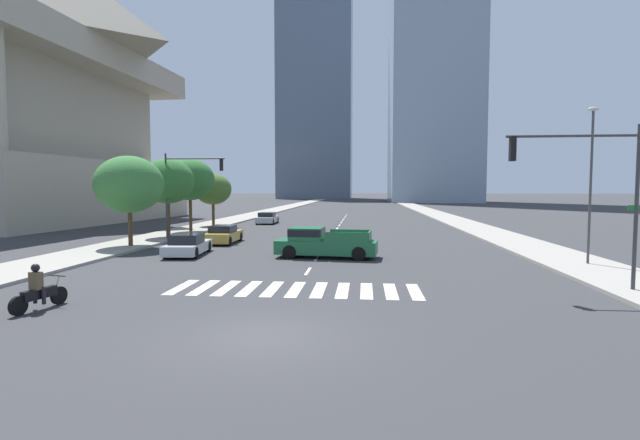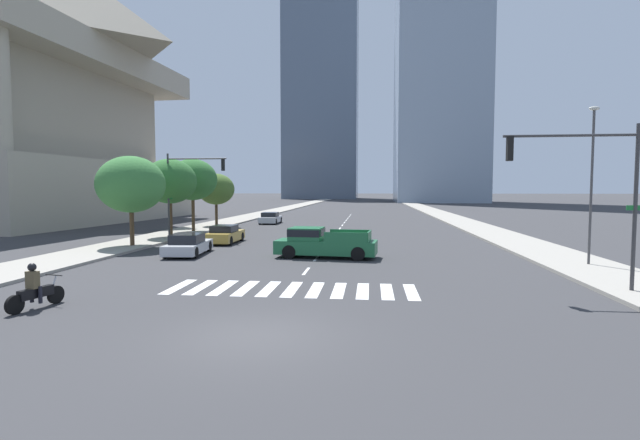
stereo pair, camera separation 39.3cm
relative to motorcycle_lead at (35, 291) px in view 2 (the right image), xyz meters
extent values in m
plane|color=#333335|center=(7.64, -2.00, -0.58)|extent=(800.00, 800.00, 0.00)
cube|color=gray|center=(20.98, 28.00, -0.51)|extent=(4.00, 260.00, 0.15)
cube|color=gray|center=(-5.69, 28.00, -0.51)|extent=(4.00, 260.00, 0.15)
cube|color=silver|center=(3.14, 3.79, -0.58)|extent=(0.45, 2.82, 0.01)
cube|color=silver|center=(4.04, 3.79, -0.58)|extent=(0.45, 2.82, 0.01)
cube|color=silver|center=(4.94, 3.79, -0.58)|extent=(0.45, 2.82, 0.01)
cube|color=silver|center=(5.84, 3.79, -0.58)|extent=(0.45, 2.82, 0.01)
cube|color=silver|center=(6.74, 3.79, -0.58)|extent=(0.45, 2.82, 0.01)
cube|color=silver|center=(7.64, 3.79, -0.58)|extent=(0.45, 2.82, 0.01)
cube|color=silver|center=(8.54, 3.79, -0.58)|extent=(0.45, 2.82, 0.01)
cube|color=silver|center=(9.44, 3.79, -0.58)|extent=(0.45, 2.82, 0.01)
cube|color=silver|center=(10.34, 3.79, -0.58)|extent=(0.45, 2.82, 0.01)
cube|color=silver|center=(11.24, 3.79, -0.58)|extent=(0.45, 2.82, 0.01)
cube|color=silver|center=(12.14, 3.79, -0.58)|extent=(0.45, 2.82, 0.01)
cube|color=silver|center=(7.64, 7.79, -0.58)|extent=(0.14, 2.00, 0.01)
cube|color=silver|center=(7.64, 11.79, -0.58)|extent=(0.14, 2.00, 0.01)
cube|color=silver|center=(7.64, 15.79, -0.58)|extent=(0.14, 2.00, 0.01)
cube|color=silver|center=(7.64, 19.79, -0.58)|extent=(0.14, 2.00, 0.01)
cube|color=silver|center=(7.64, 23.79, -0.58)|extent=(0.14, 2.00, 0.01)
cube|color=silver|center=(7.64, 27.79, -0.58)|extent=(0.14, 2.00, 0.01)
cube|color=silver|center=(7.64, 31.79, -0.58)|extent=(0.14, 2.00, 0.01)
cube|color=silver|center=(7.64, 35.79, -0.58)|extent=(0.14, 2.00, 0.01)
cube|color=silver|center=(7.64, 39.79, -0.58)|extent=(0.14, 2.00, 0.01)
cube|color=silver|center=(7.64, 43.79, -0.58)|extent=(0.14, 2.00, 0.01)
cube|color=silver|center=(7.64, 47.79, -0.58)|extent=(0.14, 2.00, 0.01)
cube|color=silver|center=(7.64, 51.79, -0.58)|extent=(0.14, 2.00, 0.01)
cube|color=silver|center=(7.64, 55.79, -0.58)|extent=(0.14, 2.00, 0.01)
cylinder|color=black|center=(0.16, 0.74, -0.28)|extent=(0.24, 0.61, 0.60)
cylinder|color=black|center=(-0.15, -0.71, -0.28)|extent=(0.24, 0.61, 0.60)
cube|color=black|center=(0.00, 0.02, -0.06)|extent=(0.47, 1.20, 0.32)
cylinder|color=#B2B2B7|center=(0.14, 0.64, 0.02)|extent=(0.13, 0.32, 0.67)
cylinder|color=black|center=(0.15, 0.69, 0.39)|extent=(0.69, 0.18, 0.04)
cube|color=brown|center=(-0.02, -0.08, 0.37)|extent=(0.40, 0.31, 0.55)
sphere|color=black|center=(-0.02, -0.08, 0.78)|extent=(0.26, 0.26, 0.26)
cylinder|color=black|center=(-0.17, 0.05, -0.11)|extent=(0.14, 0.14, 0.55)
cylinder|color=black|center=(0.18, -0.02, -0.11)|extent=(0.14, 0.14, 0.55)
cube|color=#1E6038|center=(8.16, 12.22, 0.01)|extent=(5.74, 2.43, 0.75)
cube|color=#1E6038|center=(7.04, 12.32, 0.74)|extent=(1.95, 1.92, 0.70)
cube|color=black|center=(7.04, 12.32, 0.82)|extent=(1.97, 1.96, 0.39)
cube|color=#1E6038|center=(9.29, 11.19, 0.66)|extent=(2.34, 0.30, 0.55)
cube|color=#1E6038|center=(9.47, 13.01, 0.66)|extent=(2.34, 0.30, 0.55)
cube|color=#1E6038|center=(10.55, 11.99, 0.66)|extent=(0.25, 1.84, 0.55)
cylinder|color=black|center=(6.19, 11.55, -0.20)|extent=(0.78, 0.33, 0.76)
cylinder|color=black|center=(6.35, 13.24, -0.20)|extent=(0.78, 0.33, 0.76)
cylinder|color=black|center=(9.96, 11.19, -0.20)|extent=(0.78, 0.33, 0.76)
cylinder|color=black|center=(10.13, 12.88, -0.20)|extent=(0.78, 0.33, 0.76)
cube|color=#B7BABF|center=(-0.45, 37.44, -0.12)|extent=(1.90, 4.25, 0.62)
cube|color=black|center=(-0.45, 37.23, 0.43)|extent=(1.66, 1.92, 0.49)
cylinder|color=black|center=(-1.31, 38.88, -0.26)|extent=(0.22, 0.64, 0.64)
cylinder|color=black|center=(0.40, 38.89, -0.26)|extent=(0.22, 0.64, 0.64)
cylinder|color=black|center=(-1.29, 36.00, -0.26)|extent=(0.22, 0.64, 0.64)
cylinder|color=black|center=(0.41, 36.01, -0.26)|extent=(0.22, 0.64, 0.64)
cube|color=#B28E38|center=(0.34, 18.61, -0.10)|extent=(1.78, 4.27, 0.65)
cube|color=black|center=(0.34, 18.39, 0.46)|extent=(1.55, 1.92, 0.47)
cylinder|color=black|center=(-0.46, 20.05, -0.26)|extent=(0.22, 0.64, 0.64)
cylinder|color=black|center=(1.12, 20.06, -0.26)|extent=(0.22, 0.64, 0.64)
cylinder|color=black|center=(-0.45, 17.15, -0.26)|extent=(0.22, 0.64, 0.64)
cylinder|color=black|center=(1.13, 17.16, -0.26)|extent=(0.22, 0.64, 0.64)
cube|color=#B7BABF|center=(0.05, 12.53, -0.15)|extent=(2.18, 4.48, 0.55)
cube|color=black|center=(0.07, 12.32, 0.39)|extent=(1.76, 2.08, 0.53)
cylinder|color=black|center=(-0.90, 13.93, -0.26)|extent=(0.27, 0.66, 0.64)
cylinder|color=black|center=(0.74, 14.07, -0.26)|extent=(0.27, 0.66, 0.64)
cylinder|color=black|center=(-0.64, 10.99, -0.26)|extent=(0.27, 0.66, 0.64)
cylinder|color=black|center=(0.99, 11.13, -0.26)|extent=(0.27, 0.66, 0.64)
cylinder|color=#333335|center=(20.08, 4.28, 2.57)|extent=(0.14, 0.14, 6.01)
cylinder|color=#333335|center=(17.75, 4.28, 5.17)|extent=(4.66, 0.10, 0.10)
cube|color=black|center=(15.68, 4.28, 4.72)|extent=(0.20, 0.28, 0.90)
sphere|color=red|center=(15.68, 4.28, 5.02)|extent=(0.18, 0.18, 0.18)
sphere|color=orange|center=(15.68, 4.28, 4.72)|extent=(0.18, 0.18, 0.18)
sphere|color=green|center=(15.68, 4.28, 4.42)|extent=(0.18, 0.18, 0.18)
cube|color=#19662D|center=(20.08, 4.28, 2.57)|extent=(0.60, 0.04, 0.18)
cylinder|color=#333335|center=(-4.49, 20.15, 2.73)|extent=(0.14, 0.14, 6.32)
cylinder|color=#333335|center=(-2.25, 20.15, 5.49)|extent=(4.50, 0.10, 0.10)
cube|color=black|center=(-0.25, 20.15, 5.04)|extent=(0.20, 0.28, 0.90)
sphere|color=red|center=(-0.25, 20.15, 5.34)|extent=(0.18, 0.18, 0.18)
sphere|color=orange|center=(-0.25, 20.15, 5.04)|extent=(0.18, 0.18, 0.18)
sphere|color=green|center=(-0.25, 20.15, 4.74)|extent=(0.18, 0.18, 0.18)
cube|color=#19662D|center=(-4.49, 20.15, 2.57)|extent=(0.60, 0.04, 0.18)
cylinder|color=#3F3F42|center=(21.28, 10.44, 3.29)|extent=(0.12, 0.12, 7.45)
ellipsoid|color=beige|center=(21.28, 10.44, 7.11)|extent=(0.50, 0.24, 0.20)
cylinder|color=#4C3823|center=(-4.89, 15.37, 0.69)|extent=(0.28, 0.28, 2.25)
ellipsoid|color=#387538|center=(-4.89, 15.37, 3.55)|extent=(4.33, 4.33, 3.68)
cylinder|color=#4C3823|center=(-4.89, 21.36, 0.89)|extent=(0.28, 0.28, 2.65)
ellipsoid|color=#2D662D|center=(-4.89, 21.36, 3.85)|extent=(4.07, 4.07, 3.46)
cylinder|color=#4C3823|center=(-4.89, 26.05, 0.97)|extent=(0.28, 0.28, 2.81)
ellipsoid|color=#2D662D|center=(-4.89, 26.05, 4.07)|extent=(4.24, 4.24, 3.60)
cylinder|color=#4C3823|center=(-4.89, 32.28, 0.67)|extent=(0.28, 0.28, 2.20)
ellipsoid|color=#426028|center=(-4.89, 32.28, 3.24)|extent=(3.67, 3.67, 3.12)
cube|color=#A89E89|center=(-33.37, 38.28, 2.87)|extent=(35.02, 35.02, 6.91)
cube|color=slate|center=(-9.20, 175.73, 48.21)|extent=(28.57, 25.06, 97.59)
camera|label=1|loc=(10.23, -13.77, 3.24)|focal=26.41mm
camera|label=2|loc=(10.62, -13.74, 3.24)|focal=26.41mm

